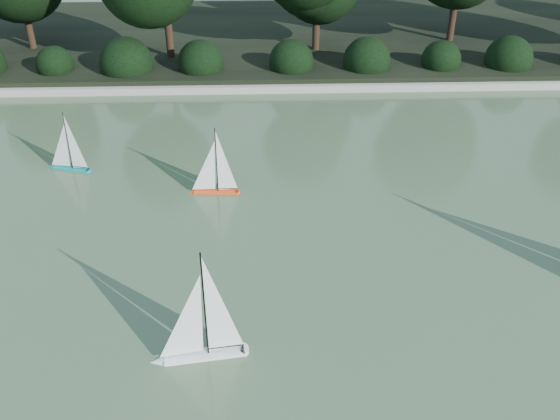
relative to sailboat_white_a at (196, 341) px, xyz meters
name	(u,v)px	position (x,y,z in m)	size (l,w,h in m)	color
ground	(311,349)	(1.46, 0.09, -0.27)	(80.00, 80.00, 0.00)	#37482B
pond_coping	(283,88)	(1.46, 9.09, -0.18)	(40.00, 0.35, 0.18)	gray
far_bank	(278,38)	(1.46, 13.09, -0.12)	(40.00, 8.00, 0.30)	black
shrub_hedge	(282,62)	(1.46, 9.99, 0.18)	(29.10, 1.10, 1.10)	black
sailboat_white_a	(196,341)	(0.00, 0.00, 0.00)	(1.27, 0.37, 1.73)	white
sailboat_orange	(211,182)	(-0.05, 4.13, -0.06)	(0.99, 0.21, 1.35)	#FF4813
sailboat_teal	(66,160)	(-2.92, 5.13, -0.07)	(0.92, 0.37, 1.27)	#0D8A7B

